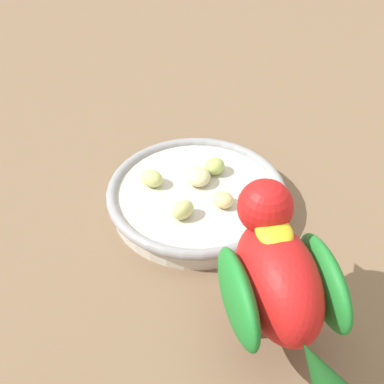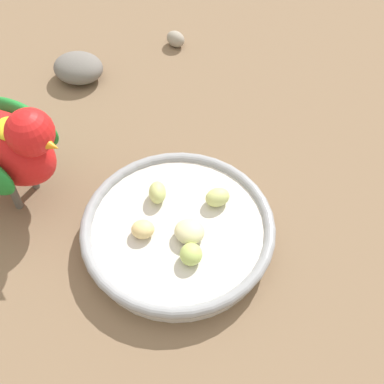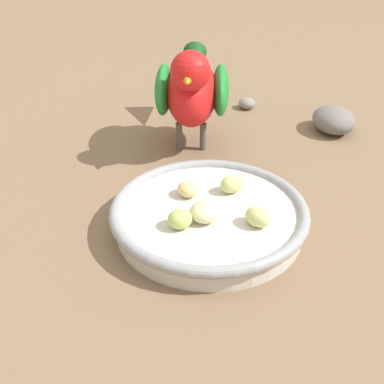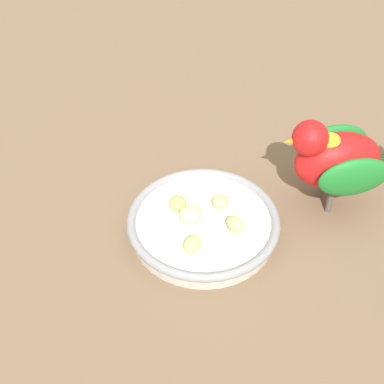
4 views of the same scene
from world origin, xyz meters
The scene contains 8 objects.
ground_plane centered at (0.00, 0.00, 0.00)m, with size 4.00×4.00×0.00m, color #7A6047.
feeding_bowl centered at (0.00, 0.00, 0.02)m, with size 0.22×0.22×0.03m.
apple_piece_0 centered at (0.02, -0.01, 0.03)m, with size 0.03×0.03×0.02m, color beige.
apple_piece_1 centered at (-0.03, -0.02, 0.03)m, with size 0.03×0.02×0.02m, color #E5C67F.
apple_piece_2 centered at (-0.03, 0.03, 0.04)m, with size 0.03×0.02×0.02m, color #C6D17A.
apple_piece_3 centered at (0.02, -0.04, 0.04)m, with size 0.03×0.02×0.02m, color #B2CC66.
apple_piece_4 centered at (0.04, 0.04, 0.04)m, with size 0.03×0.02×0.02m, color #C6D17A.
parrot centered at (-0.20, 0.02, 0.09)m, with size 0.22×0.12×0.15m.
Camera 4 is at (0.22, 0.48, 0.57)m, focal length 50.30 mm.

